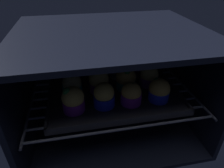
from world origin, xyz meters
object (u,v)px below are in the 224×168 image
muffin_row0_col2 (131,94)px  muffin_row0_col3 (159,90)px  muffin_row2_col0 (71,73)px  muffin_row2_col2 (119,68)px  muffin_row1_col0 (72,85)px  muffin_row2_col3 (140,67)px  muffin_row0_col0 (73,100)px  muffin_row1_col1 (99,81)px  muffin_row1_col2 (126,79)px  muffin_row2_col1 (97,70)px  muffin_row0_col1 (104,95)px  muffin_row1_col3 (149,76)px  baking_tray (112,90)px

muffin_row0_col2 → muffin_row0_col3: size_ratio=0.95×
muffin_row0_col3 → muffin_row2_col0: muffin_row0_col3 is taller
muffin_row0_col2 → muffin_row2_col2: (-0.04, 17.19, 0.33)cm
muffin_row1_col0 → muffin_row2_col0: muffin_row1_col0 is taller
muffin_row2_col0 → muffin_row2_col3: 26.20cm
muffin_row0_col0 → muffin_row2_col0: muffin_row0_col0 is taller
muffin_row1_col1 → muffin_row1_col2: 9.23cm
muffin_row1_col0 → muffin_row2_col2: muffin_row2_col2 is taller
muffin_row1_col2 → muffin_row2_col1: 12.37cm
muffin_row1_col1 → muffin_row2_col3: size_ratio=1.07×
muffin_row0_col2 → muffin_row1_col2: (0.45, 8.50, 0.52)cm
muffin_row1_col1 → muffin_row2_col0: 12.47cm
muffin_row0_col1 → muffin_row2_col1: bearing=89.5°
muffin_row0_col0 → muffin_row2_col2: size_ratio=1.00×
muffin_row0_col0 → muffin_row2_col1: (9.31, 17.53, -0.24)cm
muffin_row1_col0 → muffin_row2_col2: bearing=26.1°
muffin_row0_col0 → muffin_row2_col1: same height
muffin_row1_col0 → muffin_row1_col3: 26.52cm
muffin_row2_col0 → muffin_row2_col3: bearing=0.2°
muffin_row1_col2 → muffin_row2_col0: (-18.14, 8.70, -0.41)cm
muffin_row0_col2 → muffin_row1_col0: size_ratio=0.90×
muffin_row1_col2 → muffin_row1_col3: bearing=3.4°
baking_tray → muffin_row2_col2: bearing=63.6°
muffin_row0_col3 → muffin_row2_col0: size_ratio=1.03×
muffin_row0_col0 → muffin_row0_col2: (17.54, 0.23, -0.54)cm
muffin_row1_col1 → muffin_row2_col3: bearing=26.9°
muffin_row2_col0 → muffin_row2_col1: (9.45, 0.11, 0.20)cm
baking_tray → muffin_row1_col2: size_ratio=5.37×
muffin_row1_col3 → muffin_row2_col1: same height
muffin_row1_col0 → muffin_row1_col1: bearing=-1.0°
baking_tray → muffin_row2_col2: (4.21, 8.49, 4.02)cm
muffin_row0_col2 → muffin_row0_col3: muffin_row0_col3 is taller
muffin_row0_col1 → muffin_row1_col2: muffin_row1_col2 is taller
muffin_row1_col1 → muffin_row2_col1: 8.84cm
baking_tray → muffin_row0_col2: 10.36cm
muffin_row2_col2 → muffin_row0_col0: bearing=-135.1°
muffin_row1_col0 → muffin_row1_col2: 17.98cm
muffin_row1_col0 → muffin_row2_col2: size_ratio=0.97×
muffin_row0_col2 → muffin_row1_col2: bearing=86.9°
muffin_row2_col1 → muffin_row2_col3: bearing=-0.1°
muffin_row2_col0 → muffin_row2_col1: size_ratio=0.89×
muffin_row2_col2 → baking_tray: bearing=-116.4°
muffin_row2_col3 → muffin_row0_col2: bearing=-116.3°
muffin_row1_col3 → muffin_row2_col3: (-0.47, 8.26, -0.36)cm
baking_tray → muffin_row1_col3: size_ratio=5.30×
muffin_row0_col1 → muffin_row1_col2: bearing=42.7°
muffin_row0_col1 → muffin_row2_col2: muffin_row2_col2 is taller
muffin_row0_col1 → muffin_row0_col0: bearing=-176.3°
muffin_row0_col0 → muffin_row1_col3: 28.10cm
muffin_row0_col0 → muffin_row1_col2: (17.99, 8.73, -0.03)cm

